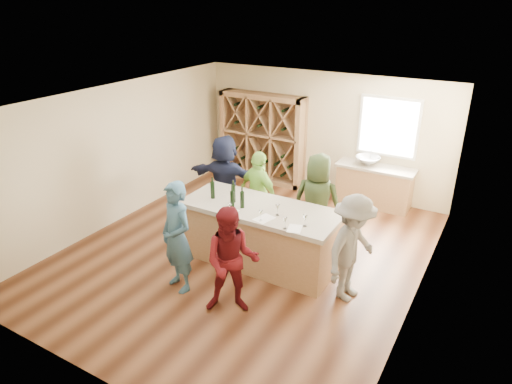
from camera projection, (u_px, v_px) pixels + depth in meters
The scene contains 33 objects.
floor at pixel (246, 254), 8.44m from camera, with size 6.00×7.00×0.10m, color #5A321C.
ceiling at pixel (244, 98), 7.28m from camera, with size 6.00×7.00×0.10m, color white.
wall_back at pixel (324, 132), 10.68m from camera, with size 6.00×0.10×2.80m, color beige.
wall_front at pixel (78, 286), 5.04m from camera, with size 6.00×0.10×2.80m, color beige.
wall_left at pixel (117, 153), 9.26m from camera, with size 0.10×7.00×2.80m, color beige.
wall_right at pixel (429, 222), 6.46m from camera, with size 0.10×7.00×2.80m, color beige.
window_frame at pixel (389, 127), 9.78m from camera, with size 1.30×0.06×1.30m, color white.
window_pane at pixel (388, 127), 9.76m from camera, with size 1.18×0.01×1.18m, color white.
wine_rack at pixel (262, 138), 11.26m from camera, with size 2.20×0.45×2.20m, color #9A7149.
back_counter_base at pixel (374, 187), 10.14m from camera, with size 1.60×0.58×0.86m, color #9A7149.
back_counter_top at pixel (376, 167), 9.96m from camera, with size 1.70×0.62×0.06m, color #A29785.
sink at pixel (368, 161), 10.00m from camera, with size 0.54×0.54×0.19m, color silver.
faucet at pixel (370, 156), 10.12m from camera, with size 0.02×0.02×0.30m, color silver.
tasting_counter_base at pixel (260, 237), 7.91m from camera, with size 2.60×1.00×1.00m, color #9A7149.
tasting_counter_top at pixel (261, 209), 7.69m from camera, with size 2.72×1.12×0.08m, color #A29785.
wine_bottle_a at pixel (213, 190), 7.94m from camera, with size 0.08×0.08×0.31m, color black.
wine_bottle_c at pixel (233, 194), 7.80m from camera, with size 0.08×0.08×0.31m, color black.
wine_bottle_d at pixel (232, 199), 7.60m from camera, with size 0.07×0.07×0.29m, color black.
wine_bottle_e at pixel (242, 200), 7.59m from camera, with size 0.07×0.07×0.29m, color black.
wine_glass_a at pixel (230, 209), 7.40m from camera, with size 0.06×0.06×0.16m, color white.
wine_glass_b at pixel (261, 216), 7.18m from camera, with size 0.06×0.06×0.16m, color white.
wine_glass_c at pixel (285, 223), 6.92m from camera, with size 0.07×0.07×0.19m, color white.
wine_glass_d at pixel (278, 210), 7.34m from camera, with size 0.07×0.07×0.19m, color white.
wine_glass_e at pixel (305, 221), 6.99m from camera, with size 0.07×0.07×0.20m, color white.
tasting_menu_a at pixel (229, 212), 7.50m from camera, with size 0.21×0.29×0.00m, color white.
tasting_menu_b at pixel (264, 219), 7.27m from camera, with size 0.24×0.32×0.00m, color white.
tasting_menu_c at pixel (295, 229), 6.96m from camera, with size 0.21×0.28×0.00m, color white.
person_near_left at pixel (177, 237), 7.05m from camera, with size 0.67×0.49×1.82m, color #335972.
person_near_right at pixel (232, 261), 6.56m from camera, with size 0.81×0.45×1.67m, color #590F14.
person_server at pixel (352, 249), 6.83m from camera, with size 1.12×0.52×1.73m, color slate.
person_far_mid at pixel (259, 194), 8.73m from camera, with size 0.99×0.51×1.70m, color #8CC64C.
person_far_right at pixel (317, 202), 8.26m from camera, with size 0.89×0.58×1.82m, color #263319.
person_far_left at pixel (225, 179), 9.26m from camera, with size 1.71×0.61×1.84m, color #191E38.
Camera 1 is at (3.81, -6.21, 4.37)m, focal length 32.00 mm.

